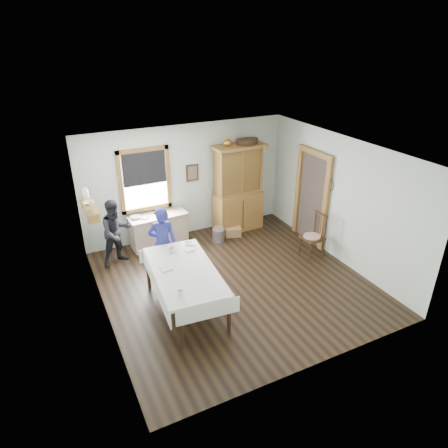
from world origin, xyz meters
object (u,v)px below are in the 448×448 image
object	(u,v)px
dining_table	(185,290)
spindle_chair	(312,236)
china_hutch	(238,188)
figure_dark	(117,234)
woman_blue	(163,246)
work_counter	(159,230)
pail	(219,235)
wicker_basket	(233,231)

from	to	relation	value
dining_table	spindle_chair	distance (m)	3.24
china_hutch	spindle_chair	world-z (taller)	china_hutch
dining_table	figure_dark	size ratio (longest dim) A/B	1.54
dining_table	spindle_chair	world-z (taller)	spindle_chair
woman_blue	figure_dark	distance (m)	1.20
work_counter	china_hutch	size ratio (longest dim) A/B	0.62
work_counter	figure_dark	bearing A→B (deg)	-163.21
dining_table	woman_blue	bearing A→B (deg)	90.02
work_counter	china_hutch	bearing A→B (deg)	-3.96
china_hutch	woman_blue	distance (m)	2.74
pail	wicker_basket	bearing A→B (deg)	12.78
pail	dining_table	bearing A→B (deg)	-128.38
pail	spindle_chair	bearing A→B (deg)	-45.22
wicker_basket	spindle_chair	bearing A→B (deg)	-56.33
pail	woman_blue	size ratio (longest dim) A/B	0.22
wicker_basket	dining_table	bearing A→B (deg)	-133.76
pail	figure_dark	size ratio (longest dim) A/B	0.23
figure_dark	work_counter	bearing A→B (deg)	5.15
pail	figure_dark	world-z (taller)	figure_dark
wicker_basket	figure_dark	distance (m)	2.86
work_counter	dining_table	size ratio (longest dim) A/B	0.64
pail	figure_dark	xyz separation A→B (m)	(-2.36, 0.09, 0.52)
spindle_chair	figure_dark	bearing A→B (deg)	154.60
spindle_chair	wicker_basket	size ratio (longest dim) A/B	2.74
work_counter	wicker_basket	bearing A→B (deg)	-14.18
spindle_chair	wicker_basket	world-z (taller)	spindle_chair
china_hutch	pail	size ratio (longest dim) A/B	6.97
dining_table	woman_blue	xyz separation A→B (m)	(-0.00, 1.21, 0.30)
woman_blue	spindle_chair	bearing A→B (deg)	-178.19
china_hutch	pail	world-z (taller)	china_hutch
work_counter	woman_blue	distance (m)	1.41
work_counter	spindle_chair	size ratio (longest dim) A/B	1.30
wicker_basket	woman_blue	distance (m)	2.39
spindle_chair	woman_blue	xyz separation A→B (m)	(-3.20, 0.68, 0.20)
china_hutch	woman_blue	world-z (taller)	china_hutch
dining_table	work_counter	bearing A→B (deg)	82.75
work_counter	spindle_chair	bearing A→B (deg)	-37.83
pail	wicker_basket	size ratio (longest dim) A/B	0.83
china_hutch	woman_blue	bearing A→B (deg)	-153.94
wicker_basket	pail	bearing A→B (deg)	-167.22
china_hutch	wicker_basket	world-z (taller)	china_hutch
dining_table	wicker_basket	world-z (taller)	dining_table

